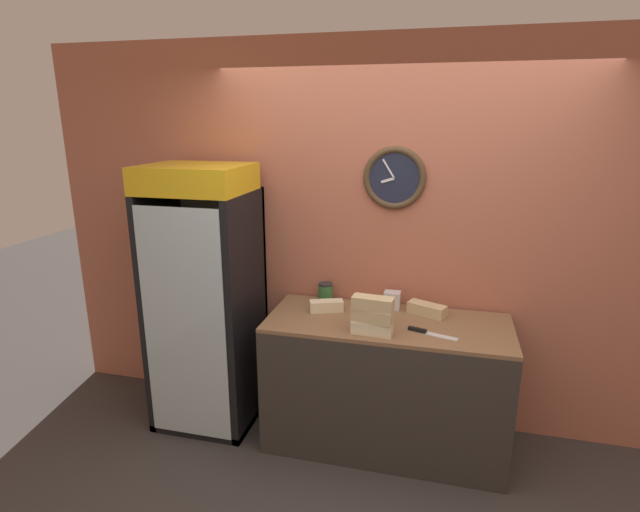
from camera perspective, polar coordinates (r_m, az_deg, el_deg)
The scene contains 11 objects.
wall_back at distance 3.50m, azimuth 8.76°, elevation 1.84°, with size 5.20×0.10×2.70m.
prep_counter at distance 3.49m, azimuth 7.48°, elevation -14.23°, with size 1.57×0.66×0.90m.
beverage_cooler at distance 3.65m, azimuth -12.68°, elevation -3.33°, with size 0.69×0.64×1.88m.
sandwich_stack_bottom at distance 3.08m, azimuth 5.97°, elevation -8.13°, with size 0.25×0.11×0.08m.
sandwich_stack_middle at distance 3.05m, azimuth 6.01°, elevation -6.78°, with size 0.26×0.13×0.08m.
sandwich_stack_top at distance 3.02m, azimuth 6.06°, elevation -5.40°, with size 0.26×0.12×0.08m.
sandwich_flat_left at distance 3.42m, azimuth 12.11°, elevation -5.98°, with size 0.27×0.19×0.08m.
sandwich_flat_right at distance 3.40m, azimuth 0.73°, elevation -5.72°, with size 0.24×0.16×0.07m.
chefs_knife at distance 3.15m, azimuth 11.97°, elevation -8.49°, with size 0.31×0.12×0.02m.
condiment_jar at distance 3.57m, azimuth 0.64°, elevation -4.19°, with size 0.11×0.11×0.14m.
napkin_dispenser at distance 3.48m, azimuth 8.30°, elevation -5.02°, with size 0.11×0.09×0.12m.
Camera 1 is at (0.31, -2.13, 2.18)m, focal length 28.00 mm.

